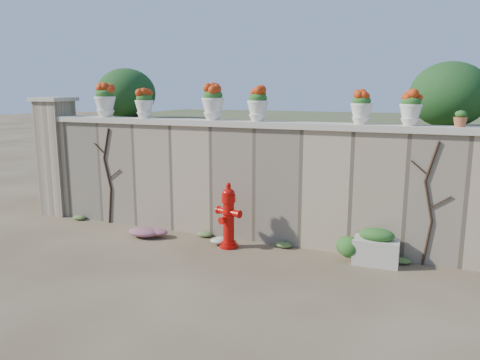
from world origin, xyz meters
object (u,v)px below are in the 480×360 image
at_px(fire_hydrant, 228,215).
at_px(urn_pot_0, 105,101).
at_px(terracotta_pot, 460,120).
at_px(planter_box, 376,248).

bearing_deg(fire_hydrant, urn_pot_0, -176.04).
height_order(fire_hydrant, terracotta_pot, terracotta_pot).
distance_m(fire_hydrant, urn_pot_0, 3.55).
bearing_deg(urn_pot_0, terracotta_pot, 0.00).
xyz_separation_m(fire_hydrant, terracotta_pot, (3.42, 0.65, 1.65)).
relative_size(planter_box, urn_pot_0, 1.06).
bearing_deg(urn_pot_0, planter_box, -4.94).
xyz_separation_m(urn_pot_0, terracotta_pot, (6.38, 0.00, -0.21)).
bearing_deg(terracotta_pot, planter_box, -155.75).
relative_size(fire_hydrant, terracotta_pot, 4.80).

